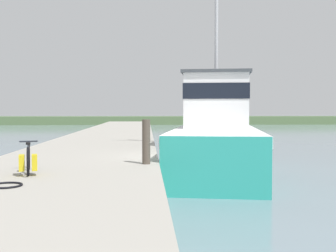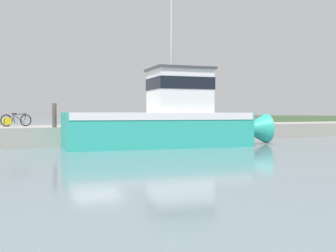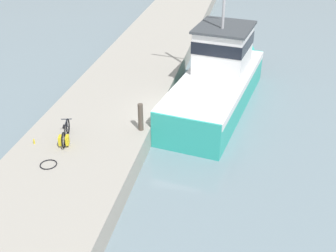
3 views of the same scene
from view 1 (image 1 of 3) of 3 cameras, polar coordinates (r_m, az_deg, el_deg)
ground_plane at (r=13.80m, az=3.14°, el=-8.25°), size 320.00×320.00×0.00m
dock_pier at (r=13.83m, az=-12.15°, el=-6.18°), size 5.12×80.00×1.00m
far_shoreline at (r=77.76m, az=20.97°, el=0.75°), size 180.00×5.00×1.36m
fishing_boat_main at (r=17.12m, az=6.51°, el=-1.24°), size 4.70×11.33×9.43m
bicycle_touring at (r=10.53m, az=-18.39°, el=-4.30°), size 0.71×1.74×0.74m
mooring_post at (r=11.71m, az=-2.97°, el=-2.14°), size 0.22×0.22×1.24m
hose_coil at (r=8.99m, az=-21.15°, el=-7.49°), size 0.65×0.65×0.04m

